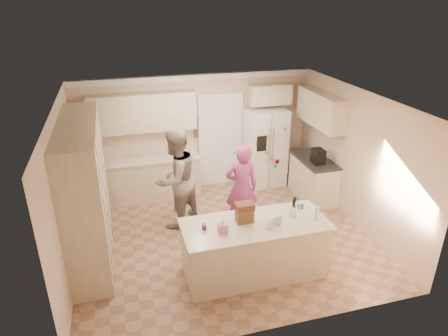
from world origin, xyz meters
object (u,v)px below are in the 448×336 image
object	(u,v)px
utensil_crock	(293,212)
dollhouse_body	(244,215)
tissue_box	(223,228)
refrigerator	(265,147)
coffee_maker	(318,156)
teen_boy	(176,179)
island_base	(255,249)
teen_girl	(241,188)

from	to	relation	value
utensil_crock	dollhouse_body	world-z (taller)	dollhouse_body
tissue_box	dollhouse_body	bearing A→B (deg)	26.57
refrigerator	coffee_maker	distance (m)	1.39
coffee_maker	teen_boy	world-z (taller)	teen_boy
refrigerator	island_base	bearing A→B (deg)	-114.81
refrigerator	tissue_box	distance (m)	3.69
utensil_crock	refrigerator	bearing A→B (deg)	77.42
dollhouse_body	utensil_crock	bearing A→B (deg)	-3.58
refrigerator	teen_girl	world-z (taller)	refrigerator
dollhouse_body	teen_girl	bearing A→B (deg)	73.91
dollhouse_body	refrigerator	bearing A→B (deg)	63.65
refrigerator	tissue_box	bearing A→B (deg)	-122.05
refrigerator	dollhouse_body	xyz separation A→B (m)	(-1.48, -2.98, 0.14)
island_base	dollhouse_body	bearing A→B (deg)	146.31
coffee_maker	utensil_crock	world-z (taller)	coffee_maker
island_base	dollhouse_body	distance (m)	0.62
island_base	refrigerator	bearing A→B (deg)	66.70
refrigerator	tissue_box	world-z (taller)	refrigerator
refrigerator	dollhouse_body	world-z (taller)	refrigerator
refrigerator	island_base	world-z (taller)	refrigerator
teen_girl	refrigerator	bearing A→B (deg)	-114.29
island_base	utensil_crock	world-z (taller)	utensil_crock
teen_boy	teen_girl	bearing A→B (deg)	121.96
coffee_maker	teen_girl	xyz separation A→B (m)	(-1.83, -0.53, -0.22)
coffee_maker	teen_girl	distance (m)	1.92
coffee_maker	refrigerator	bearing A→B (deg)	121.52
refrigerator	tissue_box	size ratio (longest dim) A/B	12.86
coffee_maker	utensil_crock	distance (m)	2.32
refrigerator	teen_girl	bearing A→B (deg)	-124.51
island_base	teen_boy	bearing A→B (deg)	117.52
coffee_maker	teen_boy	distance (m)	2.99
island_base	utensil_crock	bearing A→B (deg)	4.40
tissue_box	teen_boy	world-z (taller)	teen_boy
teen_girl	island_base	bearing A→B (deg)	89.73
island_base	dollhouse_body	size ratio (longest dim) A/B	8.46
island_base	teen_girl	bearing A→B (deg)	81.02
teen_boy	teen_girl	xyz separation A→B (m)	(1.16, -0.43, -0.13)
refrigerator	coffee_maker	size ratio (longest dim) A/B	6.00
coffee_maker	island_base	size ratio (longest dim) A/B	0.14
teen_boy	teen_girl	size ratio (longest dim) A/B	1.15
tissue_box	teen_girl	distance (m)	1.67
utensil_crock	teen_boy	distance (m)	2.37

